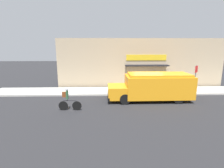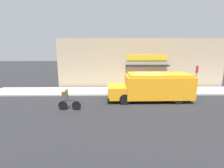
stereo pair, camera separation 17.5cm
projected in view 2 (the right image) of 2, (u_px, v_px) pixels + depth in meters
ground_plane at (147, 96)px, 15.24m from camera, size 70.00×70.00×0.00m
sidewalk at (144, 91)px, 16.53m from camera, size 28.00×2.67×0.14m
storefront at (142, 63)px, 17.67m from camera, size 16.96×1.01×5.00m
school_bus at (153, 86)px, 13.75m from camera, size 6.58×2.68×2.15m
cyclist at (67, 99)px, 11.69m from camera, size 1.55×0.23×1.59m
stop_sign_post at (196, 74)px, 15.54m from camera, size 0.45×0.45×2.42m
trash_bin at (167, 83)px, 17.32m from camera, size 0.48×0.48×0.92m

